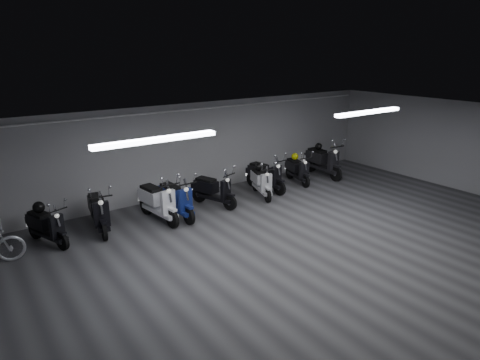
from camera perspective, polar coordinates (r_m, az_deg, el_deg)
floor at (r=9.54m, az=9.22°, el=-9.69°), size 14.00×10.00×0.01m
ceiling at (r=8.64m, az=10.12°, el=7.15°), size 14.00×10.00×0.01m
back_wall at (r=12.86m, az=-6.26°, el=4.27°), size 14.00×0.01×2.80m
right_wall at (r=14.67m, az=29.51°, el=3.73°), size 0.01×10.00×2.80m
fluor_strip_left at (r=7.76m, az=-11.33°, el=5.43°), size 2.40×0.18×0.08m
fluor_strip_right at (r=11.54m, az=17.18°, el=8.87°), size 2.40×0.18×0.08m
conduit at (r=12.57m, az=-6.25°, el=9.63°), size 13.60×0.05×0.05m
scooter_0 at (r=10.49m, az=-25.03°, el=-5.05°), size 1.06×1.67×1.18m
scooter_1 at (r=10.75m, az=-18.86°, el=-3.33°), size 0.86×1.86×1.34m
scooter_2 at (r=10.97m, az=-11.21°, el=-2.10°), size 0.86×1.95×1.40m
scooter_4 at (r=11.11m, az=-8.75°, el=-1.84°), size 0.71×1.85×1.35m
scooter_5 at (r=11.83m, az=-3.62°, el=-0.68°), size 1.10×1.80×1.27m
scooter_6 at (r=12.61m, az=2.97°, el=0.37°), size 1.03×1.73×1.22m
scooter_7 at (r=13.13m, az=3.57°, el=1.30°), size 0.80×1.85×1.33m
scooter_8 at (r=14.03m, az=7.93°, el=1.97°), size 0.90×1.70×1.21m
scooter_9 at (r=14.88m, az=11.36°, el=3.24°), size 0.81×2.04×1.48m
helmet_0 at (r=15.02m, az=10.72°, el=4.57°), size 0.24×0.24×0.24m
helmet_1 at (r=14.15m, az=7.53°, el=3.22°), size 0.24×0.24×0.24m
helmet_2 at (r=10.58m, az=-25.86°, el=-3.38°), size 0.27×0.27×0.27m
helmet_3 at (r=12.74m, az=2.64°, el=1.82°), size 0.25×0.25×0.25m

